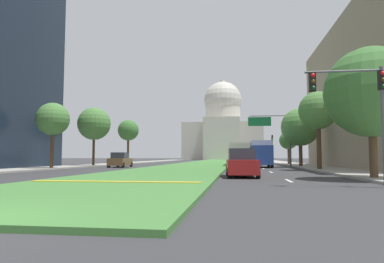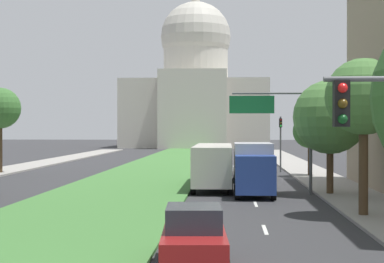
{
  "view_description": "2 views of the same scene",
  "coord_description": "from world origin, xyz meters",
  "px_view_note": "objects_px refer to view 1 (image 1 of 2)",
  "views": [
    {
      "loc": [
        5.63,
        -5.53,
        1.34
      ],
      "look_at": [
        -2.9,
        58.4,
        6.01
      ],
      "focal_mm": 31.83,
      "sensor_mm": 36.0,
      "label": 1
    },
    {
      "loc": [
        6.88,
        -1.43,
        4.17
      ],
      "look_at": [
        2.96,
        65.6,
        3.74
      ],
      "focal_mm": 57.46,
      "sensor_mm": 36.0,
      "label": 2
    }
  ],
  "objects_px": {
    "sedan_lead_stopped": "(241,164)",
    "street_tree_left_mid": "(53,119)",
    "traffic_light_far_right": "(272,145)",
    "street_tree_right_mid": "(318,111)",
    "street_tree_right_far": "(300,127)",
    "street_tree_right_distant": "(288,141)",
    "box_truck_delivery": "(261,153)",
    "city_bus": "(239,153)",
    "overhead_guide_sign": "(274,129)",
    "sedan_midblock": "(120,160)",
    "street_tree_right_near": "(371,92)",
    "sedan_distant": "(255,160)",
    "capitol_building": "(223,129)",
    "street_tree_left_far": "(94,124)",
    "street_tree_left_distant": "(128,130)",
    "traffic_light_near_right": "(362,99)"
  },
  "relations": [
    {
      "from": "sedan_lead_stopped",
      "to": "street_tree_left_mid",
      "type": "bearing_deg",
      "value": 152.35
    },
    {
      "from": "traffic_light_far_right",
      "to": "street_tree_right_mid",
      "type": "distance_m",
      "value": 29.3
    },
    {
      "from": "street_tree_right_far",
      "to": "street_tree_right_distant",
      "type": "height_order",
      "value": "street_tree_right_far"
    },
    {
      "from": "box_truck_delivery",
      "to": "city_bus",
      "type": "relative_size",
      "value": 0.58
    },
    {
      "from": "overhead_guide_sign",
      "to": "sedan_midblock",
      "type": "distance_m",
      "value": 19.16
    },
    {
      "from": "street_tree_right_near",
      "to": "sedan_distant",
      "type": "bearing_deg",
      "value": 98.78
    },
    {
      "from": "box_truck_delivery",
      "to": "capitol_building",
      "type": "bearing_deg",
      "value": 95.22
    },
    {
      "from": "street_tree_left_far",
      "to": "capitol_building",
      "type": "bearing_deg",
      "value": 81.97
    },
    {
      "from": "street_tree_left_far",
      "to": "traffic_light_far_right",
      "type": "bearing_deg",
      "value": 38.31
    },
    {
      "from": "street_tree_left_far",
      "to": "sedan_lead_stopped",
      "type": "distance_m",
      "value": 28.01
    },
    {
      "from": "street_tree_left_mid",
      "to": "sedan_lead_stopped",
      "type": "relative_size",
      "value": 1.53
    },
    {
      "from": "sedan_lead_stopped",
      "to": "street_tree_left_distant",
      "type": "bearing_deg",
      "value": 118.48
    },
    {
      "from": "street_tree_right_near",
      "to": "sedan_distant",
      "type": "xyz_separation_m",
      "value": [
        -4.92,
        31.88,
        -4.12
      ]
    },
    {
      "from": "sedan_distant",
      "to": "box_truck_delivery",
      "type": "height_order",
      "value": "box_truck_delivery"
    },
    {
      "from": "overhead_guide_sign",
      "to": "sedan_distant",
      "type": "relative_size",
      "value": 1.45
    },
    {
      "from": "sedan_lead_stopped",
      "to": "sedan_midblock",
      "type": "distance_m",
      "value": 22.49
    },
    {
      "from": "overhead_guide_sign",
      "to": "street_tree_left_far",
      "type": "distance_m",
      "value": 23.19
    },
    {
      "from": "traffic_light_far_right",
      "to": "city_bus",
      "type": "height_order",
      "value": "traffic_light_far_right"
    },
    {
      "from": "street_tree_left_far",
      "to": "street_tree_left_distant",
      "type": "xyz_separation_m",
      "value": [
        -0.48,
        15.59,
        0.29
      ]
    },
    {
      "from": "street_tree_left_distant",
      "to": "street_tree_left_far",
      "type": "bearing_deg",
      "value": -88.22
    },
    {
      "from": "street_tree_left_far",
      "to": "traffic_light_near_right",
      "type": "bearing_deg",
      "value": -48.36
    },
    {
      "from": "street_tree_right_far",
      "to": "traffic_light_near_right",
      "type": "bearing_deg",
      "value": -94.6
    },
    {
      "from": "traffic_light_near_right",
      "to": "street_tree_right_distant",
      "type": "relative_size",
      "value": 0.98
    },
    {
      "from": "overhead_guide_sign",
      "to": "street_tree_right_near",
      "type": "height_order",
      "value": "street_tree_right_near"
    },
    {
      "from": "street_tree_right_far",
      "to": "city_bus",
      "type": "height_order",
      "value": "street_tree_right_far"
    },
    {
      "from": "capitol_building",
      "to": "street_tree_right_distant",
      "type": "bearing_deg",
      "value": -80.01
    },
    {
      "from": "overhead_guide_sign",
      "to": "capitol_building",
      "type": "bearing_deg",
      "value": 96.3
    },
    {
      "from": "street_tree_left_far",
      "to": "sedan_midblock",
      "type": "height_order",
      "value": "street_tree_left_far"
    },
    {
      "from": "street_tree_right_distant",
      "to": "sedan_distant",
      "type": "bearing_deg",
      "value": -142.89
    },
    {
      "from": "street_tree_left_mid",
      "to": "city_bus",
      "type": "height_order",
      "value": "street_tree_left_mid"
    },
    {
      "from": "city_bus",
      "to": "capitol_building",
      "type": "bearing_deg",
      "value": 93.82
    },
    {
      "from": "overhead_guide_sign",
      "to": "sedan_midblock",
      "type": "bearing_deg",
      "value": -171.12
    },
    {
      "from": "capitol_building",
      "to": "sedan_lead_stopped",
      "type": "bearing_deg",
      "value": -87.0
    },
    {
      "from": "street_tree_left_mid",
      "to": "street_tree_right_distant",
      "type": "relative_size",
      "value": 1.27
    },
    {
      "from": "capitol_building",
      "to": "overhead_guide_sign",
      "type": "bearing_deg",
      "value": -83.7
    },
    {
      "from": "street_tree_left_mid",
      "to": "street_tree_right_far",
      "type": "xyz_separation_m",
      "value": [
        26.0,
        9.97,
        -0.26
      ]
    },
    {
      "from": "street_tree_right_far",
      "to": "box_truck_delivery",
      "type": "relative_size",
      "value": 1.11
    },
    {
      "from": "street_tree_left_mid",
      "to": "box_truck_delivery",
      "type": "distance_m",
      "value": 23.74
    },
    {
      "from": "sedan_lead_stopped",
      "to": "traffic_light_far_right",
      "type": "bearing_deg",
      "value": 81.5
    },
    {
      "from": "street_tree_left_far",
      "to": "street_tree_right_far",
      "type": "bearing_deg",
      "value": -0.73
    },
    {
      "from": "street_tree_right_near",
      "to": "sedan_lead_stopped",
      "type": "distance_m",
      "value": 8.59
    },
    {
      "from": "street_tree_left_far",
      "to": "sedan_midblock",
      "type": "xyz_separation_m",
      "value": [
        4.62,
        -2.75,
        -4.74
      ]
    },
    {
      "from": "capitol_building",
      "to": "street_tree_right_far",
      "type": "relative_size",
      "value": 4.5
    },
    {
      "from": "street_tree_left_distant",
      "to": "city_bus",
      "type": "height_order",
      "value": "street_tree_left_distant"
    },
    {
      "from": "traffic_light_far_right",
      "to": "street_tree_right_far",
      "type": "bearing_deg",
      "value": -86.27
    },
    {
      "from": "street_tree_right_far",
      "to": "sedan_lead_stopped",
      "type": "distance_m",
      "value": 21.44
    },
    {
      "from": "street_tree_right_far",
      "to": "street_tree_right_distant",
      "type": "bearing_deg",
      "value": 87.34
    },
    {
      "from": "street_tree_right_distant",
      "to": "street_tree_right_near",
      "type": "bearing_deg",
      "value": -90.99
    },
    {
      "from": "street_tree_right_distant",
      "to": "box_truck_delivery",
      "type": "bearing_deg",
      "value": -110.34
    },
    {
      "from": "street_tree_right_far",
      "to": "street_tree_left_distant",
      "type": "distance_m",
      "value": 31.03
    }
  ]
}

